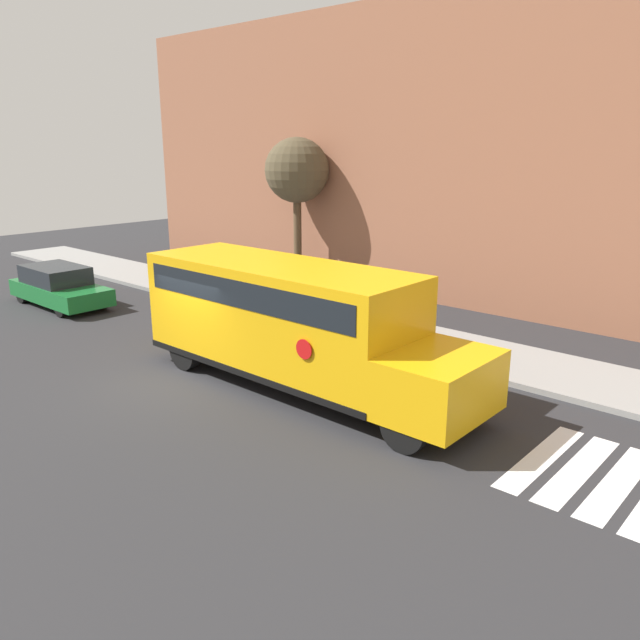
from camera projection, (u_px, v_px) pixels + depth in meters
ground_plane at (183, 378)px, 15.96m from camera, size 60.00×60.00×0.00m
sidewalk_strip at (344, 323)px, 20.62m from camera, size 44.00×3.00×0.15m
building_backdrop at (453, 154)px, 23.85m from camera, size 32.00×4.00×10.86m
school_bus at (291, 318)px, 15.11m from camera, size 9.17×2.57×3.01m
parked_car at (59, 286)px, 23.00m from camera, size 4.57×1.80×1.46m
tree_near_sidewalk at (297, 172)px, 25.36m from camera, size 2.63×2.63×6.07m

